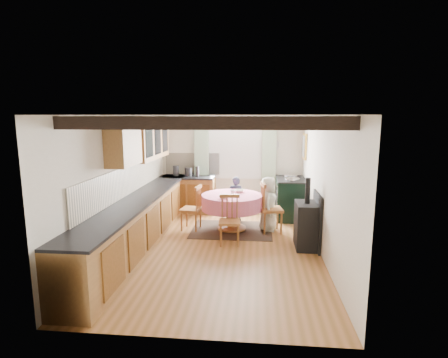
# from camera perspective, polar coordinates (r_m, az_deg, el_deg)

# --- Properties ---
(floor) EXTENTS (3.60, 5.50, 0.00)m
(floor) POSITION_cam_1_polar(r_m,az_deg,el_deg) (6.65, -0.67, -11.01)
(floor) COLOR #A66A39
(floor) RESTS_ON ground
(ceiling) EXTENTS (3.60, 5.50, 0.00)m
(ceiling) POSITION_cam_1_polar(r_m,az_deg,el_deg) (6.21, -0.71, 10.15)
(ceiling) COLOR white
(ceiling) RESTS_ON ground
(wall_back) EXTENTS (3.60, 0.00, 2.40)m
(wall_back) POSITION_cam_1_polar(r_m,az_deg,el_deg) (9.03, 1.18, 2.44)
(wall_back) COLOR silver
(wall_back) RESTS_ON ground
(wall_front) EXTENTS (3.60, 0.00, 2.40)m
(wall_front) POSITION_cam_1_polar(r_m,az_deg,el_deg) (3.68, -5.32, -8.74)
(wall_front) COLOR silver
(wall_front) RESTS_ON ground
(wall_left) EXTENTS (0.00, 5.50, 2.40)m
(wall_left) POSITION_cam_1_polar(r_m,az_deg,el_deg) (6.75, -16.06, -0.50)
(wall_left) COLOR silver
(wall_left) RESTS_ON ground
(wall_right) EXTENTS (0.00, 5.50, 2.40)m
(wall_right) POSITION_cam_1_polar(r_m,az_deg,el_deg) (6.39, 15.58, -1.05)
(wall_right) COLOR silver
(wall_right) RESTS_ON ground
(beam_a) EXTENTS (3.60, 0.16, 0.16)m
(beam_a) POSITION_cam_1_polar(r_m,az_deg,el_deg) (4.23, -3.65, 9.01)
(beam_a) COLOR black
(beam_a) RESTS_ON ceiling
(beam_b) EXTENTS (3.60, 0.16, 0.16)m
(beam_b) POSITION_cam_1_polar(r_m,az_deg,el_deg) (5.22, -1.90, 9.20)
(beam_b) COLOR black
(beam_b) RESTS_ON ceiling
(beam_c) EXTENTS (3.60, 0.16, 0.16)m
(beam_c) POSITION_cam_1_polar(r_m,az_deg,el_deg) (6.21, -0.71, 9.32)
(beam_c) COLOR black
(beam_c) RESTS_ON ceiling
(beam_d) EXTENTS (3.60, 0.16, 0.16)m
(beam_d) POSITION_cam_1_polar(r_m,az_deg,el_deg) (7.21, 0.15, 9.40)
(beam_d) COLOR black
(beam_d) RESTS_ON ceiling
(beam_e) EXTENTS (3.60, 0.16, 0.16)m
(beam_e) POSITION_cam_1_polar(r_m,az_deg,el_deg) (8.20, 0.81, 9.46)
(beam_e) COLOR black
(beam_e) RESTS_ON ceiling
(splash_left) EXTENTS (0.02, 4.50, 0.55)m
(splash_left) POSITION_cam_1_polar(r_m,az_deg,el_deg) (7.02, -15.02, -0.06)
(splash_left) COLOR beige
(splash_left) RESTS_ON wall_left
(splash_back) EXTENTS (1.40, 0.02, 0.55)m
(splash_back) POSITION_cam_1_polar(r_m,az_deg,el_deg) (9.14, -5.10, 2.49)
(splash_back) COLOR beige
(splash_back) RESTS_ON wall_back
(base_cabinet_left) EXTENTS (0.60, 5.30, 0.88)m
(base_cabinet_left) POSITION_cam_1_polar(r_m,az_deg,el_deg) (6.82, -13.39, -6.83)
(base_cabinet_left) COLOR olive
(base_cabinet_left) RESTS_ON floor
(base_cabinet_back) EXTENTS (1.30, 0.60, 0.88)m
(base_cabinet_back) POSITION_cam_1_polar(r_m,az_deg,el_deg) (9.00, -5.67, -2.54)
(base_cabinet_back) COLOR olive
(base_cabinet_back) RESTS_ON floor
(worktop_left) EXTENTS (0.64, 5.30, 0.04)m
(worktop_left) POSITION_cam_1_polar(r_m,az_deg,el_deg) (6.70, -13.39, -3.07)
(worktop_left) COLOR black
(worktop_left) RESTS_ON base_cabinet_left
(worktop_back) EXTENTS (1.30, 0.64, 0.04)m
(worktop_back) POSITION_cam_1_polar(r_m,az_deg,el_deg) (8.90, -5.74, 0.33)
(worktop_back) COLOR black
(worktop_back) RESTS_ON base_cabinet_back
(wall_cabinet_glass) EXTENTS (0.34, 1.80, 0.90)m
(wall_cabinet_glass) POSITION_cam_1_polar(r_m,az_deg,el_deg) (7.74, -11.90, 6.56)
(wall_cabinet_glass) COLOR olive
(wall_cabinet_glass) RESTS_ON wall_left
(wall_cabinet_solid) EXTENTS (0.34, 0.90, 0.70)m
(wall_cabinet_solid) POSITION_cam_1_polar(r_m,az_deg,el_deg) (6.33, -15.91, 5.23)
(wall_cabinet_solid) COLOR olive
(wall_cabinet_solid) RESTS_ON wall_left
(window_frame) EXTENTS (1.34, 0.03, 1.54)m
(window_frame) POSITION_cam_1_polar(r_m,az_deg,el_deg) (8.96, 1.82, 4.95)
(window_frame) COLOR white
(window_frame) RESTS_ON wall_back
(window_pane) EXTENTS (1.20, 0.01, 1.40)m
(window_pane) POSITION_cam_1_polar(r_m,az_deg,el_deg) (8.97, 1.82, 4.95)
(window_pane) COLOR white
(window_pane) RESTS_ON wall_back
(curtain_left) EXTENTS (0.35, 0.10, 2.10)m
(curtain_left) POSITION_cam_1_polar(r_m,az_deg,el_deg) (9.03, -3.63, 1.78)
(curtain_left) COLOR beige
(curtain_left) RESTS_ON wall_back
(curtain_right) EXTENTS (0.35, 0.10, 2.10)m
(curtain_right) POSITION_cam_1_polar(r_m,az_deg,el_deg) (8.92, 7.22, 1.62)
(curtain_right) COLOR beige
(curtain_right) RESTS_ON wall_back
(curtain_rod) EXTENTS (2.00, 0.03, 0.03)m
(curtain_rod) POSITION_cam_1_polar(r_m,az_deg,el_deg) (8.85, 1.80, 8.78)
(curtain_rod) COLOR black
(curtain_rod) RESTS_ON wall_back
(wall_picture) EXTENTS (0.04, 0.50, 0.60)m
(wall_picture) POSITION_cam_1_polar(r_m,az_deg,el_deg) (8.57, 12.89, 5.15)
(wall_picture) COLOR gold
(wall_picture) RESTS_ON wall_right
(wall_plate) EXTENTS (0.30, 0.02, 0.30)m
(wall_plate) POSITION_cam_1_polar(r_m,az_deg,el_deg) (8.93, 7.94, 5.49)
(wall_plate) COLOR silver
(wall_plate) RESTS_ON wall_back
(rug) EXTENTS (1.69, 1.32, 0.01)m
(rug) POSITION_cam_1_polar(r_m,az_deg,el_deg) (7.63, 1.26, -8.19)
(rug) COLOR #30211F
(rug) RESTS_ON floor
(dining_table) EXTENTS (1.28, 1.28, 0.77)m
(dining_table) POSITION_cam_1_polar(r_m,az_deg,el_deg) (7.52, 1.27, -5.43)
(dining_table) COLOR #DE7D85
(dining_table) RESTS_ON floor
(chair_near) EXTENTS (0.43, 0.45, 0.94)m
(chair_near) POSITION_cam_1_polar(r_m,az_deg,el_deg) (6.69, 0.90, -6.66)
(chair_near) COLOR #9C562A
(chair_near) RESTS_ON floor
(chair_left) EXTENTS (0.48, 0.47, 0.96)m
(chair_left) POSITION_cam_1_polar(r_m,az_deg,el_deg) (7.57, -5.36, -4.61)
(chair_left) COLOR #9C562A
(chair_left) RESTS_ON floor
(chair_right) EXTENTS (0.54, 0.53, 1.06)m
(chair_right) POSITION_cam_1_polar(r_m,az_deg,el_deg) (7.42, 7.67, -4.57)
(chair_right) COLOR #9C562A
(chair_right) RESTS_ON floor
(aga_range) EXTENTS (0.68, 1.06, 0.97)m
(aga_range) POSITION_cam_1_polar(r_m,az_deg,el_deg) (8.55, 10.73, -3.01)
(aga_range) COLOR black
(aga_range) RESTS_ON floor
(cast_iron_stove) EXTENTS (0.39, 0.65, 1.30)m
(cast_iron_stove) POSITION_cam_1_polar(r_m,az_deg,el_deg) (6.65, 13.23, -5.38)
(cast_iron_stove) COLOR black
(cast_iron_stove) RESTS_ON floor
(child_far) EXTENTS (0.40, 0.28, 1.04)m
(child_far) POSITION_cam_1_polar(r_m,az_deg,el_deg) (8.19, 1.88, -3.18)
(child_far) COLOR #272C41
(child_far) RESTS_ON floor
(child_right) EXTENTS (0.42, 0.60, 1.15)m
(child_right) POSITION_cam_1_polar(r_m,az_deg,el_deg) (7.51, 7.14, -4.01)
(child_right) COLOR beige
(child_right) RESTS_ON floor
(bowl_a) EXTENTS (0.24, 0.24, 0.05)m
(bowl_a) POSITION_cam_1_polar(r_m,az_deg,el_deg) (7.68, 2.52, -1.94)
(bowl_a) COLOR silver
(bowl_a) RESTS_ON dining_table
(bowl_b) EXTENTS (0.27, 0.27, 0.06)m
(bowl_b) POSITION_cam_1_polar(r_m,az_deg,el_deg) (7.07, -0.01, -2.92)
(bowl_b) COLOR silver
(bowl_b) RESTS_ON dining_table
(cup) EXTENTS (0.13, 0.13, 0.09)m
(cup) POSITION_cam_1_polar(r_m,az_deg,el_deg) (7.44, 1.40, -2.16)
(cup) COLOR silver
(cup) RESTS_ON dining_table
(canister_tall) EXTENTS (0.15, 0.15, 0.26)m
(canister_tall) POSITION_cam_1_polar(r_m,az_deg,el_deg) (8.95, -7.77, 1.33)
(canister_tall) COLOR #262628
(canister_tall) RESTS_ON worktop_back
(canister_wide) EXTENTS (0.19, 0.19, 0.21)m
(canister_wide) POSITION_cam_1_polar(r_m,az_deg,el_deg) (8.93, -5.75, 1.16)
(canister_wide) COLOR #262628
(canister_wide) RESTS_ON worktop_back
(canister_slim) EXTENTS (0.09, 0.09, 0.26)m
(canister_slim) POSITION_cam_1_polar(r_m,az_deg,el_deg) (8.75, -4.34, 1.18)
(canister_slim) COLOR #262628
(canister_slim) RESTS_ON worktop_back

